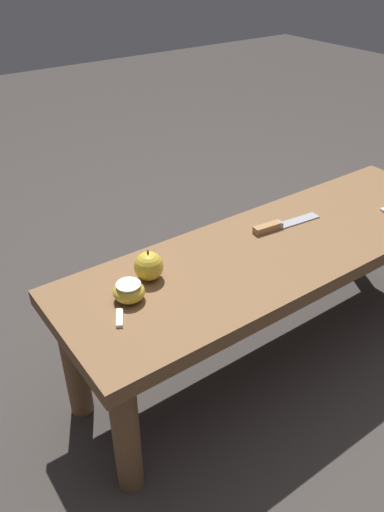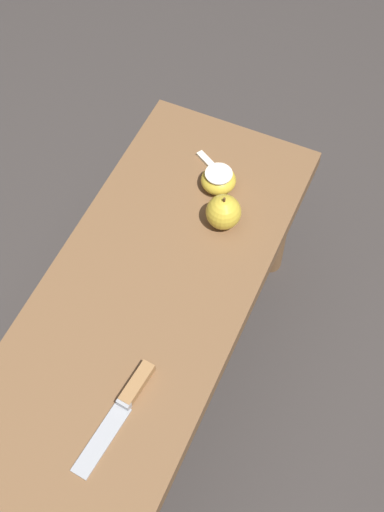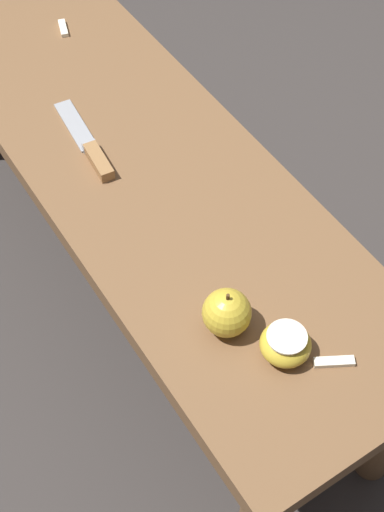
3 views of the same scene
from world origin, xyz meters
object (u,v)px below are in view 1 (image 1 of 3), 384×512
object	(u,v)px
wooden_bench	(279,263)
knife	(277,226)
apple_cut	(129,291)
apple_whole	(149,266)

from	to	relation	value
wooden_bench	knife	world-z (taller)	knife
wooden_bench	knife	distance (m)	0.11
wooden_bench	knife	xyz separation A→B (m)	(-0.05, -0.07, 0.07)
wooden_bench	apple_cut	world-z (taller)	apple_cut
apple_whole	apple_cut	size ratio (longest dim) A/B	1.10
knife	apple_whole	size ratio (longest dim) A/B	2.80
wooden_bench	apple_cut	bearing A→B (deg)	-3.36
knife	apple_cut	world-z (taller)	apple_cut
wooden_bench	apple_cut	size ratio (longest dim) A/B	17.32
apple_whole	knife	bearing A→B (deg)	179.58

